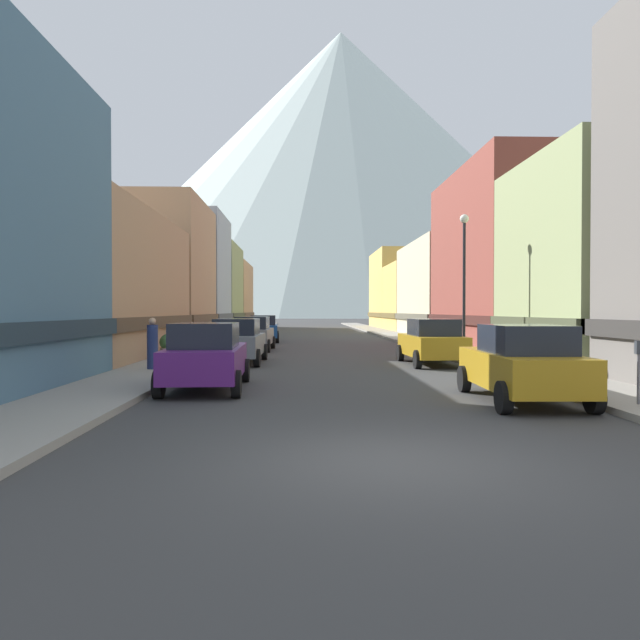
% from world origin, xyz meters
% --- Properties ---
extents(ground_plane, '(400.00, 400.00, 0.00)m').
position_xyz_m(ground_plane, '(0.00, 0.00, 0.00)').
color(ground_plane, '#3A3A3A').
extents(sidewalk_left, '(2.50, 100.00, 0.15)m').
position_xyz_m(sidewalk_left, '(-6.25, 35.00, 0.07)').
color(sidewalk_left, gray).
rests_on(sidewalk_left, ground).
extents(sidewalk_right, '(2.50, 100.00, 0.15)m').
position_xyz_m(sidewalk_right, '(6.25, 35.00, 0.07)').
color(sidewalk_right, gray).
rests_on(sidewalk_right, ground).
extents(storefront_left_1, '(7.70, 13.57, 6.36)m').
position_xyz_m(storefront_left_1, '(-11.20, 18.39, 3.06)').
color(storefront_left_1, tan).
rests_on(storefront_left_1, ground).
extents(storefront_left_2, '(7.33, 9.97, 9.08)m').
position_xyz_m(storefront_left_2, '(-11.01, 30.69, 4.38)').
color(storefront_left_2, tan).
rests_on(storefront_left_2, ground).
extents(storefront_left_3, '(8.12, 9.05, 9.85)m').
position_xyz_m(storefront_left_3, '(-11.41, 40.76, 4.76)').
color(storefront_left_3, '#99A5B2').
rests_on(storefront_left_3, ground).
extents(storefront_left_4, '(7.57, 10.60, 8.51)m').
position_xyz_m(storefront_left_4, '(-11.13, 51.11, 4.10)').
color(storefront_left_4, '#8C9966').
rests_on(storefront_left_4, ground).
extents(storefront_left_5, '(9.18, 12.81, 7.72)m').
position_xyz_m(storefront_left_5, '(-11.94, 63.24, 3.72)').
color(storefront_left_5, tan).
rests_on(storefront_left_5, ground).
extents(storefront_right_2, '(9.53, 13.16, 10.02)m').
position_xyz_m(storefront_right_2, '(12.11, 25.29, 4.84)').
color(storefront_right_2, brown).
rests_on(storefront_right_2, ground).
extents(storefront_right_3, '(9.30, 13.96, 7.53)m').
position_xyz_m(storefront_right_3, '(12.00, 39.25, 3.63)').
color(storefront_right_3, beige).
rests_on(storefront_right_3, ground).
extents(storefront_right_4, '(7.96, 9.67, 6.74)m').
position_xyz_m(storefront_right_4, '(11.33, 51.26, 3.24)').
color(storefront_right_4, '#D8B259').
rests_on(storefront_right_4, ground).
extents(storefront_right_5, '(6.48, 12.37, 9.08)m').
position_xyz_m(storefront_right_5, '(10.59, 62.35, 4.38)').
color(storefront_right_5, '#D8B259').
rests_on(storefront_right_5, ground).
extents(car_left_0, '(2.17, 4.45, 1.78)m').
position_xyz_m(car_left_0, '(-3.80, 7.65, 0.90)').
color(car_left_0, '#591E72').
rests_on(car_left_0, ground).
extents(car_left_1, '(2.15, 4.44, 1.78)m').
position_xyz_m(car_left_1, '(-3.80, 15.49, 0.90)').
color(car_left_1, slate).
rests_on(car_left_1, ground).
extents(car_left_2, '(2.18, 4.46, 1.78)m').
position_xyz_m(car_left_2, '(-3.80, 23.02, 0.90)').
color(car_left_2, slate).
rests_on(car_left_2, ground).
extents(car_left_3, '(2.23, 4.48, 1.78)m').
position_xyz_m(car_left_3, '(-3.80, 31.61, 0.90)').
color(car_left_3, '#19478C').
rests_on(car_left_3, ground).
extents(car_right_0, '(2.18, 4.45, 1.78)m').
position_xyz_m(car_right_0, '(3.80, 5.27, 0.90)').
color(car_right_0, '#B28419').
rests_on(car_right_0, ground).
extents(car_right_1, '(2.15, 4.44, 1.78)m').
position_xyz_m(car_right_1, '(3.80, 14.72, 0.90)').
color(car_right_1, '#B28419').
rests_on(car_right_1, ground).
extents(parking_meter_near, '(0.14, 0.10, 1.33)m').
position_xyz_m(parking_meter_near, '(5.75, 3.95, 1.01)').
color(parking_meter_near, '#595960').
rests_on(parking_meter_near, sidewalk_right).
extents(trash_bin_right, '(0.59, 0.59, 0.98)m').
position_xyz_m(trash_bin_right, '(6.35, 9.60, 0.64)').
color(trash_bin_right, '#4C5156').
rests_on(trash_bin_right, sidewalk_right).
extents(potted_plant_0, '(0.61, 0.61, 0.95)m').
position_xyz_m(potted_plant_0, '(-7.00, 17.42, 0.67)').
color(potted_plant_0, brown).
rests_on(potted_plant_0, sidewalk_left).
extents(potted_plant_1, '(0.45, 0.45, 0.81)m').
position_xyz_m(potted_plant_1, '(-7.00, 19.23, 0.56)').
color(potted_plant_1, brown).
rests_on(potted_plant_1, sidewalk_left).
extents(potted_plant_2, '(0.59, 0.59, 0.90)m').
position_xyz_m(potted_plant_2, '(-7.00, 17.27, 0.62)').
color(potted_plant_2, gray).
rests_on(potted_plant_2, sidewalk_left).
extents(pedestrian_0, '(0.36, 0.36, 1.71)m').
position_xyz_m(pedestrian_0, '(-6.25, 11.85, 0.94)').
color(pedestrian_0, navy).
rests_on(pedestrian_0, sidewalk_left).
extents(streetlamp_right, '(0.36, 0.36, 5.86)m').
position_xyz_m(streetlamp_right, '(5.35, 15.83, 3.99)').
color(streetlamp_right, black).
rests_on(streetlamp_right, sidewalk_right).
extents(mountain_backdrop, '(240.47, 240.47, 126.59)m').
position_xyz_m(mountain_backdrop, '(16.56, 260.00, 63.30)').
color(mountain_backdrop, silver).
rests_on(mountain_backdrop, ground).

